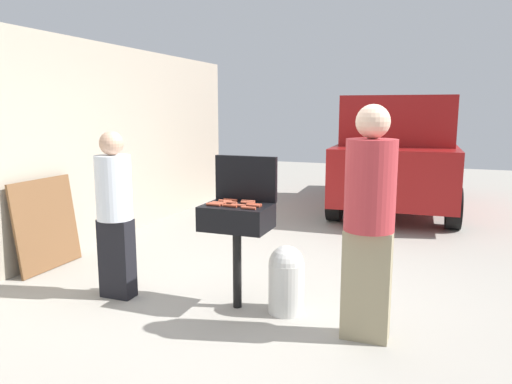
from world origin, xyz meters
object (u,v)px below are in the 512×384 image
leaning_board (46,224)px  hot_dog_0 (230,203)px  hot_dog_6 (248,203)px  hot_dog_5 (216,204)px  hot_dog_12 (219,203)px  hot_dog_7 (230,206)px  bbq_grill (237,221)px  hot_dog_2 (239,205)px  hot_dog_8 (248,201)px  person_right (369,216)px  hot_dog_1 (253,205)px  hot_dog_11 (231,200)px  hot_dog_10 (225,201)px  propane_tank (286,278)px  person_left (115,209)px  hot_dog_9 (254,205)px  hot_dog_3 (248,208)px  parked_minivan (398,152)px  hot_dog_4 (213,205)px

leaning_board → hot_dog_0: bearing=-5.9°
hot_dog_6 → hot_dog_5: bearing=-149.0°
leaning_board → hot_dog_12: bearing=-7.4°
hot_dog_7 → leaning_board: bearing=171.2°
bbq_grill → leaning_board: size_ratio=0.93×
hot_dog_6 → hot_dog_12: bearing=-157.1°
hot_dog_0 → hot_dog_2: bearing=-37.7°
hot_dog_2 → leaning_board: (-2.52, 0.34, -0.46)m
bbq_grill → leaning_board: bearing=173.8°
hot_dog_5 → hot_dog_8: (0.22, 0.22, 0.00)m
hot_dog_2 → hot_dog_5: bearing=-178.7°
bbq_grill → person_right: bearing=-9.7°
hot_dog_0 → hot_dog_6: (0.15, 0.05, 0.00)m
hot_dog_1 → hot_dog_11: size_ratio=1.00×
hot_dog_2 → hot_dog_7: 0.08m
hot_dog_8 → hot_dog_10: same height
bbq_grill → hot_dog_8: hot_dog_8 is taller
hot_dog_7 → hot_dog_8: bearing=73.5°
propane_tank → person_right: bearing=-18.9°
person_left → leaning_board: size_ratio=1.55×
hot_dog_1 → person_left: size_ratio=0.08×
hot_dog_0 → hot_dog_9: bearing=-3.3°
person_right → leaning_board: bearing=-6.5°
hot_dog_3 → hot_dog_5: (-0.33, 0.06, 0.00)m
parked_minivan → leaning_board: 6.14m
hot_dog_0 → parked_minivan: 5.42m
hot_dog_5 → parked_minivan: parked_minivan is taller
bbq_grill → propane_tank: 0.67m
hot_dog_9 → hot_dog_10: size_ratio=1.00×
person_right → hot_dog_11: bearing=-13.5°
propane_tank → hot_dog_2: bearing=-163.5°
hot_dog_9 → hot_dog_3: bearing=-89.9°
hot_dog_0 → person_right: person_right is taller
person_left → parked_minivan: parked_minivan is taller
hot_dog_11 → hot_dog_12: 0.17m
hot_dog_5 → hot_dog_9: same height
hot_dog_9 → parked_minivan: (0.79, 5.34, 0.05)m
hot_dog_5 → leaning_board: (-2.30, 0.34, -0.46)m
hot_dog_1 → hot_dog_11: bearing=150.4°
person_left → hot_dog_6: bearing=3.9°
bbq_grill → hot_dog_0: 0.18m
bbq_grill → hot_dog_11: hot_dog_11 is taller
hot_dog_7 → propane_tank: size_ratio=0.21×
hot_dog_12 → propane_tank: 0.90m
parked_minivan → hot_dog_12: bearing=75.9°
hot_dog_3 → person_right: person_right is taller
hot_dog_0 → person_left: bearing=-170.3°
hot_dog_5 → hot_dog_9: (0.33, 0.08, 0.00)m
hot_dog_4 → leaning_board: (-2.29, 0.38, -0.46)m
hot_dog_5 → hot_dog_10: same height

